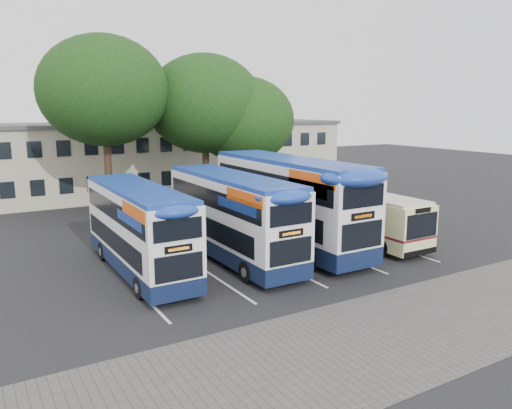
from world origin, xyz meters
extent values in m
plane|color=black|center=(0.00, 0.00, 0.00)|extent=(120.00, 120.00, 0.00)
cube|color=#595654|center=(-2.00, -5.00, 0.01)|extent=(40.00, 6.00, 0.01)
cube|color=silver|center=(-10.75, 5.00, 0.01)|extent=(0.12, 11.00, 0.01)
cube|color=silver|center=(-7.25, 5.00, 0.01)|extent=(0.12, 11.00, 0.01)
cube|color=silver|center=(-3.75, 5.00, 0.01)|extent=(0.12, 11.00, 0.01)
cube|color=silver|center=(-0.25, 5.00, 0.01)|extent=(0.12, 11.00, 0.01)
cube|color=silver|center=(3.25, 5.00, 0.01)|extent=(0.12, 11.00, 0.01)
cube|color=#BFB49A|center=(0.00, 27.00, 3.00)|extent=(32.00, 8.00, 6.00)
cube|color=#4C4C4F|center=(0.00, 27.00, 6.05)|extent=(32.40, 8.40, 0.30)
cube|color=black|center=(0.00, 22.98, 1.70)|extent=(30.00, 0.06, 1.20)
cube|color=black|center=(0.00, 22.98, 4.50)|extent=(30.00, 0.06, 1.20)
cylinder|color=gray|center=(6.00, 20.00, 4.50)|extent=(0.14, 0.14, 9.00)
cube|color=gray|center=(6.00, 20.00, 9.00)|extent=(0.12, 0.80, 0.12)
cube|color=gray|center=(6.00, 19.60, 8.95)|extent=(0.25, 0.50, 0.12)
cylinder|color=black|center=(-8.11, 17.70, 3.15)|extent=(0.50, 0.50, 6.29)
ellipsoid|color=black|center=(-8.11, 17.70, 8.56)|extent=(8.51, 8.51, 7.24)
cylinder|color=black|center=(-0.98, 17.53, 2.85)|extent=(0.50, 0.50, 5.70)
ellipsoid|color=black|center=(-0.98, 17.53, 7.75)|extent=(8.39, 8.39, 7.14)
cylinder|color=black|center=(1.88, 16.87, 2.41)|extent=(0.50, 0.50, 4.83)
ellipsoid|color=black|center=(1.88, 16.87, 6.56)|extent=(7.60, 7.60, 6.46)
cube|color=#101C3E|center=(-9.90, 5.51, 0.64)|extent=(2.28, 9.58, 0.73)
cube|color=white|center=(-9.90, 5.51, 2.42)|extent=(2.28, 9.58, 2.83)
cube|color=#1A3A9D|center=(-9.90, 5.51, 3.88)|extent=(2.23, 9.39, 0.27)
cube|color=black|center=(-9.90, 5.78, 1.64)|extent=(2.32, 8.48, 0.91)
cube|color=black|center=(-9.90, 5.51, 3.06)|extent=(2.32, 9.03, 0.82)
cube|color=#EC5913|center=(-8.75, 2.36, 3.56)|extent=(0.02, 2.92, 0.50)
cube|color=black|center=(-9.90, 0.69, 2.33)|extent=(1.09, 0.06, 0.27)
cylinder|color=black|center=(-10.93, 8.29, 0.46)|extent=(0.27, 0.91, 0.91)
cylinder|color=black|center=(-8.87, 8.29, 0.46)|extent=(0.27, 0.91, 0.91)
cylinder|color=black|center=(-10.93, 2.36, 0.46)|extent=(0.27, 0.91, 0.91)
cylinder|color=black|center=(-8.87, 2.36, 0.46)|extent=(0.27, 0.91, 0.91)
cube|color=#101C3E|center=(-5.28, 5.15, 0.68)|extent=(2.42, 10.15, 0.77)
cube|color=white|center=(-5.28, 5.15, 2.56)|extent=(2.42, 10.15, 3.00)
cube|color=#1A3A9D|center=(-5.28, 5.15, 4.11)|extent=(2.37, 9.94, 0.29)
cube|color=black|center=(-5.28, 5.44, 1.74)|extent=(2.46, 8.99, 0.97)
cube|color=black|center=(-5.28, 5.15, 3.24)|extent=(2.46, 9.57, 0.87)
cube|color=#EC5913|center=(-4.06, 1.82, 3.77)|extent=(0.02, 3.09, 0.53)
cube|color=black|center=(-5.28, 0.05, 2.46)|extent=(1.16, 0.06, 0.29)
cylinder|color=black|center=(-6.37, 8.10, 0.48)|extent=(0.29, 0.97, 0.97)
cylinder|color=black|center=(-4.18, 8.10, 0.48)|extent=(0.29, 0.97, 0.97)
cylinder|color=black|center=(-6.37, 1.82, 0.48)|extent=(0.29, 0.97, 0.97)
cylinder|color=black|center=(-4.18, 1.82, 0.48)|extent=(0.29, 0.97, 0.97)
cube|color=red|center=(-4.05, 6.36, 3.24)|extent=(0.02, 3.87, 0.82)
cube|color=#101C3E|center=(-1.59, 5.67, 0.77)|extent=(2.75, 11.55, 0.88)
cube|color=white|center=(-1.59, 5.67, 2.91)|extent=(2.75, 11.55, 3.41)
cube|color=#1A3A9D|center=(-1.59, 5.67, 4.67)|extent=(2.69, 11.31, 0.33)
cube|color=black|center=(-1.59, 6.00, 1.98)|extent=(2.79, 10.23, 1.10)
cube|color=black|center=(-1.59, 5.67, 3.68)|extent=(2.79, 10.89, 0.99)
cube|color=#EC5913|center=(-0.21, 1.88, 4.29)|extent=(0.02, 3.52, 0.60)
cube|color=black|center=(-1.59, -0.13, 2.80)|extent=(1.32, 0.06, 0.33)
cylinder|color=black|center=(-2.83, 9.03, 0.55)|extent=(0.33, 1.10, 1.10)
cylinder|color=black|center=(-0.35, 9.03, 0.55)|extent=(0.33, 1.10, 1.10)
cylinder|color=black|center=(-2.83, 1.88, 0.55)|extent=(0.33, 1.10, 1.10)
cylinder|color=black|center=(-0.35, 1.88, 0.55)|extent=(0.33, 1.10, 1.10)
cube|color=#F3F0A2|center=(2.60, 4.92, 1.48)|extent=(2.35, 9.41, 2.40)
cube|color=beige|center=(2.60, 4.92, 2.73)|extent=(2.26, 9.03, 0.19)
cube|color=black|center=(2.60, 5.40, 1.88)|extent=(2.39, 7.53, 0.85)
cube|color=maroon|center=(2.60, 4.92, 1.08)|extent=(2.38, 9.43, 0.11)
cube|color=black|center=(2.60, 0.20, 1.79)|extent=(2.07, 0.06, 1.22)
cylinder|color=black|center=(1.54, 1.73, 0.47)|extent=(0.28, 0.94, 0.94)
cylinder|color=black|center=(3.66, 1.73, 0.47)|extent=(0.28, 0.94, 0.94)
cylinder|color=black|center=(1.54, 7.75, 0.47)|extent=(0.28, 0.94, 0.94)
cylinder|color=black|center=(3.66, 7.75, 0.47)|extent=(0.28, 0.94, 0.94)
camera|label=1|loc=(-16.47, -16.15, 7.49)|focal=35.00mm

